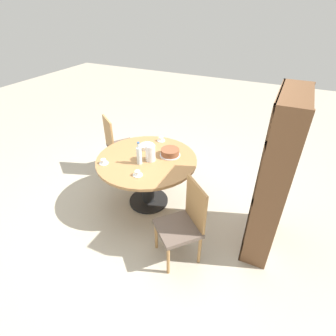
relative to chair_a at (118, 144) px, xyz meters
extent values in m
plane|color=#B2A893|center=(0.54, 0.84, -0.48)|extent=(14.00, 14.00, 0.00)
cylinder|color=black|center=(0.54, 0.84, -0.46)|extent=(0.54, 0.54, 0.03)
cylinder|color=black|center=(0.54, 0.84, -0.13)|extent=(0.17, 0.17, 0.65)
cylinder|color=#9E7042|center=(0.54, 0.84, 0.22)|extent=(1.29, 1.29, 0.04)
cylinder|color=#A87A47|center=(-0.09, 0.29, -0.28)|extent=(0.03, 0.03, 0.39)
cylinder|color=#A87A47|center=(-0.31, 0.00, -0.28)|extent=(0.03, 0.03, 0.39)
cylinder|color=#A87A47|center=(0.20, 0.08, -0.28)|extent=(0.03, 0.03, 0.39)
cylinder|color=#A87A47|center=(-0.02, -0.21, -0.28)|extent=(0.03, 0.03, 0.39)
cube|color=brown|center=(-0.06, 0.04, -0.07)|extent=(0.59, 0.59, 0.04)
cube|color=#A87A47|center=(0.10, -0.08, 0.20)|extent=(0.26, 0.34, 0.50)
cylinder|color=#A87A47|center=(1.22, 1.32, -0.28)|extent=(0.03, 0.03, 0.39)
cylinder|color=#A87A47|center=(1.46, 1.58, -0.28)|extent=(0.03, 0.03, 0.39)
cylinder|color=#A87A47|center=(0.95, 1.56, -0.28)|extent=(0.03, 0.03, 0.39)
cylinder|color=#A87A47|center=(1.19, 1.83, -0.28)|extent=(0.03, 0.03, 0.39)
cube|color=brown|center=(1.20, 1.57, -0.07)|extent=(0.59, 0.59, 0.04)
cube|color=#A87A47|center=(1.06, 1.70, 0.20)|extent=(0.29, 0.31, 0.50)
cube|color=brown|center=(0.97, 2.36, 0.41)|extent=(0.04, 0.28, 1.78)
cube|color=brown|center=(0.19, 2.36, 0.41)|extent=(0.04, 0.28, 1.78)
cube|color=brown|center=(0.58, 2.22, 0.41)|extent=(0.81, 0.02, 1.78)
cube|color=brown|center=(0.58, 2.36, -0.46)|extent=(0.74, 0.27, 0.04)
cube|color=brown|center=(0.58, 2.36, -0.03)|extent=(0.74, 0.27, 0.04)
cube|color=brown|center=(0.58, 2.36, 0.41)|extent=(0.74, 0.27, 0.04)
cube|color=brown|center=(0.58, 2.36, 0.86)|extent=(0.74, 0.27, 0.04)
cube|color=brown|center=(0.58, 2.36, 1.29)|extent=(0.74, 0.27, 0.04)
cube|color=beige|center=(0.81, 2.34, -0.28)|extent=(0.29, 0.21, 0.34)
cube|color=gold|center=(0.36, 2.34, -0.31)|extent=(0.29, 0.21, 0.27)
cube|color=black|center=(0.80, 2.34, 0.17)|extent=(0.29, 0.21, 0.38)
cube|color=gold|center=(0.36, 2.34, 0.14)|extent=(0.29, 0.21, 0.30)
cube|color=orange|center=(0.80, 2.34, 0.59)|extent=(0.31, 0.21, 0.32)
cube|color=black|center=(0.37, 2.34, 0.61)|extent=(0.31, 0.21, 0.36)
cube|color=black|center=(0.80, 2.34, 1.02)|extent=(0.31, 0.21, 0.30)
cube|color=teal|center=(0.37, 2.34, 1.03)|extent=(0.31, 0.21, 0.32)
cylinder|color=silver|center=(0.55, 0.90, 0.34)|extent=(0.12, 0.12, 0.21)
cone|color=silver|center=(0.55, 0.90, 0.46)|extent=(0.11, 0.11, 0.02)
sphere|color=silver|center=(0.55, 0.90, 0.48)|extent=(0.02, 0.02, 0.02)
cylinder|color=silver|center=(0.68, 0.82, 0.34)|extent=(0.06, 0.06, 0.22)
cylinder|color=silver|center=(0.68, 0.82, 0.49)|extent=(0.03, 0.03, 0.06)
cylinder|color=#2D5184|center=(0.68, 0.82, 0.52)|extent=(0.03, 0.03, 0.01)
cylinder|color=silver|center=(0.34, 1.08, 0.24)|extent=(0.27, 0.27, 0.01)
cylinder|color=brown|center=(0.34, 1.08, 0.29)|extent=(0.24, 0.24, 0.08)
cylinder|color=silver|center=(0.91, 0.93, 0.24)|extent=(0.11, 0.11, 0.01)
cylinder|color=white|center=(0.91, 0.93, 0.27)|extent=(0.06, 0.06, 0.05)
cylinder|color=silver|center=(0.87, 0.42, 0.24)|extent=(0.11, 0.11, 0.01)
cylinder|color=white|center=(0.87, 0.42, 0.27)|extent=(0.06, 0.06, 0.05)
cylinder|color=silver|center=(0.02, 0.78, 0.24)|extent=(0.11, 0.11, 0.01)
cylinder|color=white|center=(0.02, 0.78, 0.27)|extent=(0.06, 0.06, 0.05)
cylinder|color=white|center=(0.29, 0.71, 0.24)|extent=(0.19, 0.19, 0.01)
cylinder|color=white|center=(0.29, 0.71, 0.25)|extent=(0.19, 0.19, 0.01)
cylinder|color=white|center=(0.29, 0.71, 0.26)|extent=(0.19, 0.19, 0.01)
cylinder|color=white|center=(0.29, 0.71, 0.27)|extent=(0.19, 0.19, 0.01)
cylinder|color=white|center=(0.29, 0.71, 0.28)|extent=(0.19, 0.19, 0.01)
camera|label=1|loc=(3.00, 2.32, 1.97)|focal=28.00mm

